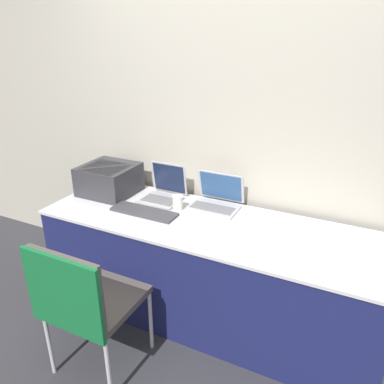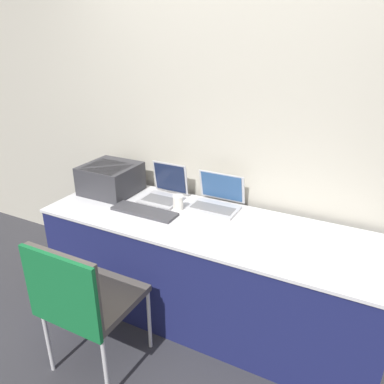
{
  "view_description": "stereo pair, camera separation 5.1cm",
  "coord_description": "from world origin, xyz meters",
  "px_view_note": "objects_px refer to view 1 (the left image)",
  "views": [
    {
      "loc": [
        0.87,
        -1.66,
        1.89
      ],
      "look_at": [
        -0.14,
        0.4,
        0.92
      ],
      "focal_mm": 35.0,
      "sensor_mm": 36.0,
      "label": 1
    },
    {
      "loc": [
        0.92,
        -1.63,
        1.89
      ],
      "look_at": [
        -0.14,
        0.4,
        0.92
      ],
      "focal_mm": 35.0,
      "sensor_mm": 36.0,
      "label": 2
    }
  ],
  "objects_px": {
    "laptop_right": "(216,200)",
    "external_keyboard": "(144,212)",
    "coffee_cup": "(178,203)",
    "laptop_left": "(163,192)",
    "printer": "(109,178)",
    "chair": "(82,298)"
  },
  "relations": [
    {
      "from": "external_keyboard",
      "to": "chair",
      "type": "bearing_deg",
      "value": -85.35
    },
    {
      "from": "printer",
      "to": "laptop_left",
      "type": "bearing_deg",
      "value": 9.82
    },
    {
      "from": "external_keyboard",
      "to": "laptop_right",
      "type": "bearing_deg",
      "value": 37.54
    },
    {
      "from": "external_keyboard",
      "to": "printer",
      "type": "bearing_deg",
      "value": 156.39
    },
    {
      "from": "laptop_left",
      "to": "coffee_cup",
      "type": "relative_size",
      "value": 2.74
    },
    {
      "from": "printer",
      "to": "chair",
      "type": "xyz_separation_m",
      "value": [
        0.5,
        -0.92,
        -0.3
      ]
    },
    {
      "from": "printer",
      "to": "laptop_left",
      "type": "xyz_separation_m",
      "value": [
        0.44,
        0.08,
        -0.06
      ]
    },
    {
      "from": "laptop_left",
      "to": "coffee_cup",
      "type": "distance_m",
      "value": 0.21
    },
    {
      "from": "printer",
      "to": "laptop_right",
      "type": "bearing_deg",
      "value": 8.23
    },
    {
      "from": "laptop_left",
      "to": "laptop_right",
      "type": "xyz_separation_m",
      "value": [
        0.41,
        0.05,
        -0.0
      ]
    },
    {
      "from": "laptop_left",
      "to": "external_keyboard",
      "type": "xyz_separation_m",
      "value": [
        -0.0,
        -0.27,
        -0.05
      ]
    },
    {
      "from": "laptop_right",
      "to": "external_keyboard",
      "type": "xyz_separation_m",
      "value": [
        -0.41,
        -0.31,
        -0.04
      ]
    },
    {
      "from": "printer",
      "to": "laptop_right",
      "type": "relative_size",
      "value": 1.13
    },
    {
      "from": "chair",
      "to": "laptop_left",
      "type": "bearing_deg",
      "value": 93.28
    },
    {
      "from": "laptop_right",
      "to": "external_keyboard",
      "type": "relative_size",
      "value": 0.73
    },
    {
      "from": "external_keyboard",
      "to": "laptop_left",
      "type": "bearing_deg",
      "value": 89.54
    },
    {
      "from": "laptop_right",
      "to": "chair",
      "type": "distance_m",
      "value": 1.13
    },
    {
      "from": "laptop_right",
      "to": "coffee_cup",
      "type": "xyz_separation_m",
      "value": [
        -0.22,
        -0.16,
        0.0
      ]
    },
    {
      "from": "laptop_left",
      "to": "laptop_right",
      "type": "relative_size",
      "value": 0.84
    },
    {
      "from": "laptop_right",
      "to": "coffee_cup",
      "type": "relative_size",
      "value": 3.28
    },
    {
      "from": "laptop_left",
      "to": "chair",
      "type": "distance_m",
      "value": 1.03
    },
    {
      "from": "coffee_cup",
      "to": "laptop_left",
      "type": "bearing_deg",
      "value": 147.93
    }
  ]
}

